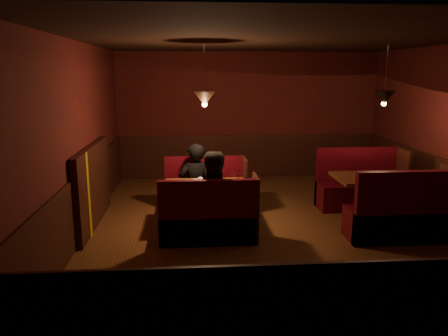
{
  "coord_description": "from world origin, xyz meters",
  "views": [
    {
      "loc": [
        -1.33,
        -6.56,
        2.45
      ],
      "look_at": [
        -0.81,
        0.21,
        0.95
      ],
      "focal_mm": 35.0,
      "sensor_mm": 36.0,
      "label": 1
    }
  ],
  "objects": [
    {
      "name": "second_table",
      "position": [
        1.71,
        0.15,
        0.58
      ],
      "size": [
        1.38,
        0.88,
        0.78
      ],
      "color": "#503114",
      "rests_on": "ground"
    },
    {
      "name": "main_bench_near",
      "position": [
        -1.09,
        -0.53,
        0.31
      ],
      "size": [
        1.43,
        0.51,
        0.97
      ],
      "color": "black",
      "rests_on": "ground"
    },
    {
      "name": "second_bench_far",
      "position": [
        1.74,
        0.97,
        0.35
      ],
      "size": [
        1.53,
        0.57,
        1.09
      ],
      "color": "black",
      "rests_on": "ground"
    },
    {
      "name": "main_table",
      "position": [
        -1.1,
        0.21,
        0.54
      ],
      "size": [
        1.3,
        0.79,
        0.91
      ],
      "color": "#503114",
      "rests_on": "ground"
    },
    {
      "name": "room",
      "position": [
        -0.28,
        0.04,
        1.05
      ],
      "size": [
        6.02,
        7.02,
        2.92
      ],
      "color": "#5B2B14",
      "rests_on": "ground"
    },
    {
      "name": "second_bench_near",
      "position": [
        1.74,
        -0.68,
        0.35
      ],
      "size": [
        1.53,
        0.57,
        1.09
      ],
      "color": "black",
      "rests_on": "ground"
    },
    {
      "name": "diner_b",
      "position": [
        -0.96,
        -0.35,
        0.83
      ],
      "size": [
        0.98,
        0.87,
        1.67
      ],
      "primitive_type": "imported",
      "rotation": [
        0.0,
        0.0,
        0.34
      ],
      "color": "black",
      "rests_on": "ground"
    },
    {
      "name": "main_bench_far",
      "position": [
        -1.09,
        0.95,
        0.31
      ],
      "size": [
        1.43,
        0.51,
        0.97
      ],
      "color": "black",
      "rests_on": "ground"
    },
    {
      "name": "diner_a",
      "position": [
        -1.27,
        0.78,
        0.81
      ],
      "size": [
        0.67,
        0.53,
        1.61
      ],
      "primitive_type": "imported",
      "rotation": [
        0.0,
        0.0,
        3.42
      ],
      "color": "black",
      "rests_on": "ground"
    }
  ]
}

